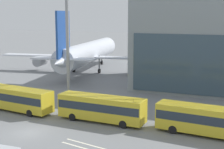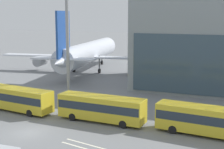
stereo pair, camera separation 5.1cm
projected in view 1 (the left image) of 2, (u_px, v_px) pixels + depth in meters
ground_plane at (29, 133)px, 40.70m from camera, size 440.00×440.00×0.00m
airliner_at_gate_far at (87, 53)px, 82.60m from camera, size 42.98×41.41×14.54m
shuttle_bus_0 at (17, 98)px, 49.56m from camera, size 11.95×4.14×3.39m
shuttle_bus_1 at (101, 107)px, 44.60m from camera, size 11.81×3.27×3.39m
shuttle_bus_2 at (207, 119)px, 39.45m from camera, size 11.91×3.86×3.39m
lane_stripe_2 at (89, 145)px, 36.93m from camera, size 6.32×1.58×0.01m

